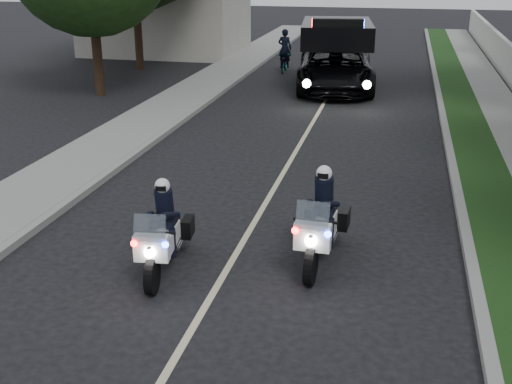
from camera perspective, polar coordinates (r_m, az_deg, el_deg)
ground at (r=9.63m, az=-5.40°, el=-11.56°), size 120.00×120.00×0.00m
curb_right at (r=18.48m, az=16.80°, el=3.81°), size 0.20×60.00×0.15m
grass_verge at (r=18.55m, az=18.95°, el=3.64°), size 1.20×60.00×0.16m
curb_left at (r=19.63m, az=-7.84°, el=5.45°), size 0.20×60.00×0.15m
sidewalk_left at (r=20.04m, az=-10.81°, el=5.59°), size 2.00×60.00×0.16m
lane_marking at (r=18.64m, az=4.11°, el=4.56°), size 0.12×50.00×0.01m
police_moto_left at (r=11.18m, az=-8.12°, el=-6.87°), size 0.90×1.98×1.62m
police_moto_right at (r=11.43m, az=5.67°, el=-6.12°), size 0.81×2.07×1.73m
police_suv at (r=26.20m, az=7.01°, el=9.09°), size 3.62×6.58×3.06m
bicycle at (r=29.99m, az=2.54°, el=10.66°), size 0.70×1.74×0.89m
cyclist at (r=29.99m, az=2.54°, el=10.66°), size 0.65×0.46×1.73m
tree_left_near at (r=25.61m, az=-13.67°, el=8.41°), size 6.21×6.21×10.10m
tree_left_far at (r=31.20m, az=-10.26°, el=10.74°), size 9.05×9.05×12.19m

